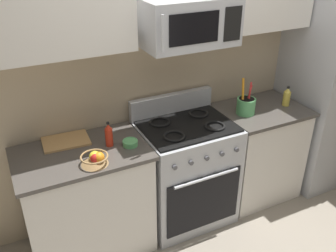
{
  "coord_description": "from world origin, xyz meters",
  "views": [
    {
      "loc": [
        -1.32,
        -1.67,
        2.33
      ],
      "look_at": [
        -0.23,
        0.51,
        1.03
      ],
      "focal_mm": 39.82,
      "sensor_mm": 36.0,
      "label": 1
    }
  ],
  "objects_px": {
    "utensil_crock": "(246,105)",
    "bottle_hot_sauce": "(109,135)",
    "prep_bowl": "(130,143)",
    "microwave": "(188,22)",
    "range_oven": "(186,171)",
    "bottle_oil": "(287,97)",
    "fruit_basket": "(95,159)",
    "refrigerator": "(331,90)",
    "cutting_board": "(66,141)"
  },
  "relations": [
    {
      "from": "prep_bowl",
      "to": "range_oven",
      "type": "bearing_deg",
      "value": 7.94
    },
    {
      "from": "bottle_oil",
      "to": "bottle_hot_sauce",
      "type": "bearing_deg",
      "value": 178.79
    },
    {
      "from": "range_oven",
      "to": "bottle_oil",
      "type": "height_order",
      "value": "same"
    },
    {
      "from": "refrigerator",
      "to": "prep_bowl",
      "type": "height_order",
      "value": "refrigerator"
    },
    {
      "from": "utensil_crock",
      "to": "bottle_oil",
      "type": "xyz_separation_m",
      "value": [
        0.43,
        -0.02,
        0.0
      ]
    },
    {
      "from": "range_oven",
      "to": "bottle_hot_sauce",
      "type": "relative_size",
      "value": 5.67
    },
    {
      "from": "range_oven",
      "to": "bottle_hot_sauce",
      "type": "distance_m",
      "value": 0.84
    },
    {
      "from": "prep_bowl",
      "to": "bottle_oil",
      "type": "bearing_deg",
      "value": 1.3
    },
    {
      "from": "microwave",
      "to": "prep_bowl",
      "type": "distance_m",
      "value": 0.97
    },
    {
      "from": "cutting_board",
      "to": "prep_bowl",
      "type": "relative_size",
      "value": 2.97
    },
    {
      "from": "utensil_crock",
      "to": "bottle_hot_sauce",
      "type": "height_order",
      "value": "utensil_crock"
    },
    {
      "from": "prep_bowl",
      "to": "bottle_hot_sauce",
      "type": "bearing_deg",
      "value": 152.91
    },
    {
      "from": "bottle_hot_sauce",
      "to": "prep_bowl",
      "type": "bearing_deg",
      "value": -27.09
    },
    {
      "from": "utensil_crock",
      "to": "bottle_oil",
      "type": "height_order",
      "value": "utensil_crock"
    },
    {
      "from": "range_oven",
      "to": "refrigerator",
      "type": "height_order",
      "value": "refrigerator"
    },
    {
      "from": "utensil_crock",
      "to": "bottle_oil",
      "type": "distance_m",
      "value": 0.43
    },
    {
      "from": "refrigerator",
      "to": "bottle_oil",
      "type": "bearing_deg",
      "value": -178.01
    },
    {
      "from": "bottle_oil",
      "to": "bottle_hot_sauce",
      "type": "relative_size",
      "value": 0.94
    },
    {
      "from": "fruit_basket",
      "to": "bottle_oil",
      "type": "bearing_deg",
      "value": 4.99
    },
    {
      "from": "cutting_board",
      "to": "prep_bowl",
      "type": "xyz_separation_m",
      "value": [
        0.41,
        -0.26,
        0.01
      ]
    },
    {
      "from": "refrigerator",
      "to": "bottle_oil",
      "type": "distance_m",
      "value": 0.59
    },
    {
      "from": "fruit_basket",
      "to": "refrigerator",
      "type": "bearing_deg",
      "value": 4.26
    },
    {
      "from": "cutting_board",
      "to": "fruit_basket",
      "type": "bearing_deg",
      "value": -73.65
    },
    {
      "from": "fruit_basket",
      "to": "range_oven",
      "type": "bearing_deg",
      "value": 13.52
    },
    {
      "from": "microwave",
      "to": "utensil_crock",
      "type": "height_order",
      "value": "microwave"
    },
    {
      "from": "range_oven",
      "to": "utensil_crock",
      "type": "bearing_deg",
      "value": -1.29
    },
    {
      "from": "microwave",
      "to": "bottle_hot_sauce",
      "type": "relative_size",
      "value": 3.54
    },
    {
      "from": "utensil_crock",
      "to": "fruit_basket",
      "type": "height_order",
      "value": "utensil_crock"
    },
    {
      "from": "microwave",
      "to": "fruit_basket",
      "type": "bearing_deg",
      "value": -164.73
    },
    {
      "from": "range_oven",
      "to": "prep_bowl",
      "type": "height_order",
      "value": "range_oven"
    },
    {
      "from": "bottle_oil",
      "to": "cutting_board",
      "type": "bearing_deg",
      "value": 173.26
    },
    {
      "from": "range_oven",
      "to": "fruit_basket",
      "type": "relative_size",
      "value": 5.69
    },
    {
      "from": "utensil_crock",
      "to": "bottle_hot_sauce",
      "type": "distance_m",
      "value": 1.22
    },
    {
      "from": "range_oven",
      "to": "bottle_hot_sauce",
      "type": "xyz_separation_m",
      "value": [
        -0.65,
        -0.0,
        0.52
      ]
    },
    {
      "from": "cutting_board",
      "to": "bottle_hot_sauce",
      "type": "xyz_separation_m",
      "value": [
        0.28,
        -0.19,
        0.08
      ]
    },
    {
      "from": "range_oven",
      "to": "bottle_hot_sauce",
      "type": "bearing_deg",
      "value": -179.76
    },
    {
      "from": "refrigerator",
      "to": "bottle_hot_sauce",
      "type": "xyz_separation_m",
      "value": [
        -2.24,
        0.01,
        0.05
      ]
    },
    {
      "from": "bottle_hot_sauce",
      "to": "utensil_crock",
      "type": "bearing_deg",
      "value": -0.48
    },
    {
      "from": "refrigerator",
      "to": "fruit_basket",
      "type": "distance_m",
      "value": 2.41
    },
    {
      "from": "bottle_hot_sauce",
      "to": "prep_bowl",
      "type": "relative_size",
      "value": 1.69
    },
    {
      "from": "cutting_board",
      "to": "microwave",
      "type": "bearing_deg",
      "value": -9.99
    },
    {
      "from": "utensil_crock",
      "to": "fruit_basket",
      "type": "xyz_separation_m",
      "value": [
        -1.39,
        -0.18,
        -0.03
      ]
    },
    {
      "from": "fruit_basket",
      "to": "bottle_oil",
      "type": "distance_m",
      "value": 1.83
    },
    {
      "from": "microwave",
      "to": "bottle_hot_sauce",
      "type": "distance_m",
      "value": 0.99
    },
    {
      "from": "microwave",
      "to": "fruit_basket",
      "type": "height_order",
      "value": "microwave"
    },
    {
      "from": "refrigerator",
      "to": "utensil_crock",
      "type": "relative_size",
      "value": 6.0
    },
    {
      "from": "prep_bowl",
      "to": "microwave",
      "type": "bearing_deg",
      "value": 10.81
    },
    {
      "from": "microwave",
      "to": "prep_bowl",
      "type": "height_order",
      "value": "microwave"
    },
    {
      "from": "bottle_oil",
      "to": "range_oven",
      "type": "bearing_deg",
      "value": 177.85
    },
    {
      "from": "fruit_basket",
      "to": "bottle_hot_sauce",
      "type": "xyz_separation_m",
      "value": [
        0.16,
        0.19,
        0.04
      ]
    }
  ]
}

